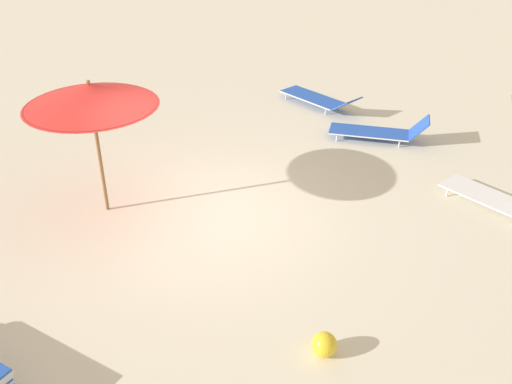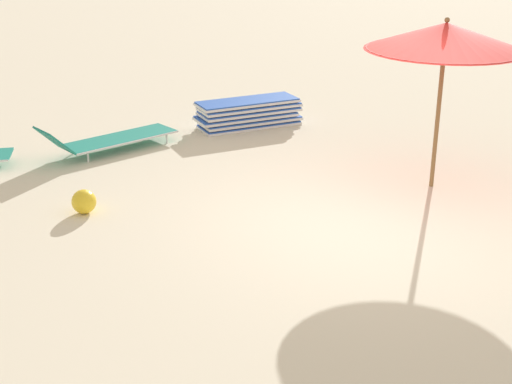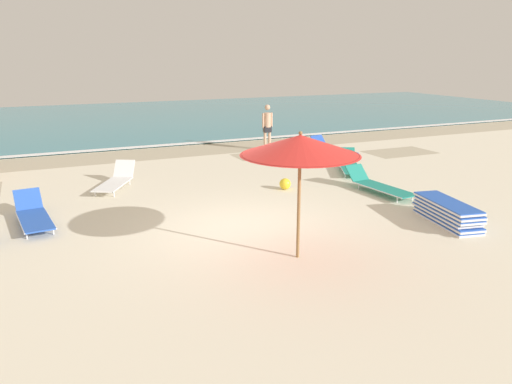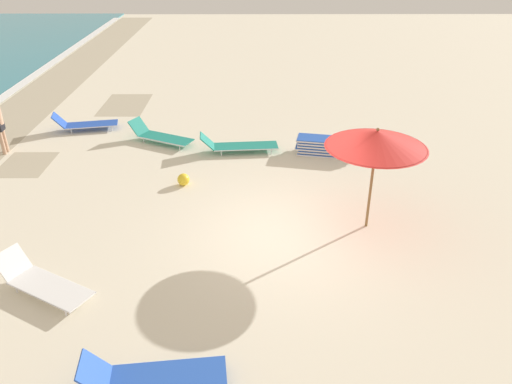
% 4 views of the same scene
% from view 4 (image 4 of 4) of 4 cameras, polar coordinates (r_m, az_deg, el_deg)
% --- Properties ---
extents(ground_plane, '(60.00, 60.00, 0.16)m').
position_cam_4_polar(ground_plane, '(11.05, 4.43, -5.14)').
color(ground_plane, beige).
extents(beach_umbrella, '(2.13, 2.13, 2.35)m').
position_cam_4_polar(beach_umbrella, '(10.58, 13.63, 5.85)').
color(beach_umbrella, olive).
rests_on(beach_umbrella, ground_plane).
extents(lounger_stack, '(0.98, 2.01, 0.49)m').
position_cam_4_polar(lounger_stack, '(14.80, 8.34, 5.17)').
color(lounger_stack, blue).
rests_on(lounger_stack, ground_plane).
extents(sun_lounger_beside_umbrella, '(0.79, 2.33, 0.57)m').
position_cam_4_polar(sun_lounger_beside_umbrella, '(14.84, -2.05, 5.38)').
color(sun_lounger_beside_umbrella, '#1E8475').
rests_on(sun_lounger_beside_umbrella, ground_plane).
extents(sun_lounger_near_water_left, '(0.98, 2.08, 0.60)m').
position_cam_4_polar(sun_lounger_near_water_left, '(17.42, -18.98, 7.41)').
color(sun_lounger_near_water_left, blue).
rests_on(sun_lounger_near_water_left, ground_plane).
extents(sun_lounger_near_water_right, '(0.82, 2.12, 0.59)m').
position_cam_4_polar(sun_lounger_near_water_right, '(7.85, -11.72, -19.90)').
color(sun_lounger_near_water_right, blue).
rests_on(sun_lounger_near_water_right, ground_plane).
extents(sun_lounger_mid_beach_solo, '(1.48, 2.00, 0.63)m').
position_cam_4_polar(sun_lounger_mid_beach_solo, '(10.05, -23.28, -9.44)').
color(sun_lounger_mid_beach_solo, white).
rests_on(sun_lounger_mid_beach_solo, ground_plane).
extents(sun_lounger_mid_beach_pair_a, '(1.45, 2.11, 0.61)m').
position_cam_4_polar(sun_lounger_mid_beach_pair_a, '(15.79, -10.92, 6.35)').
color(sun_lounger_mid_beach_pair_a, '#1E8475').
rests_on(sun_lounger_mid_beach_pair_a, ground_plane).
extents(beach_ball, '(0.32, 0.32, 0.32)m').
position_cam_4_polar(beach_ball, '(13.04, -8.29, 1.42)').
color(beach_ball, yellow).
rests_on(beach_ball, ground_plane).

